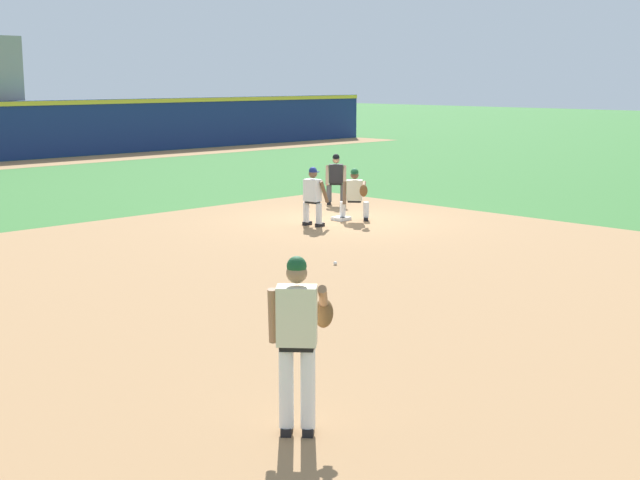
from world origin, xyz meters
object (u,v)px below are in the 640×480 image
object	(u,v)px
umpire	(336,177)
first_baseman	(355,192)
first_base_bag	(341,219)
pitcher	(299,334)
baserunner	(313,194)
baseball	(335,263)

from	to	relation	value
umpire	first_baseman	bearing A→B (deg)	-126.65
first_base_bag	first_baseman	distance (m)	0.78
pitcher	first_baseman	distance (m)	13.85
first_baseman	baserunner	world-z (taller)	baserunner
first_baseman	baserunner	bearing A→B (deg)	171.97
baserunner	umpire	bearing A→B (deg)	35.73
pitcher	baserunner	distance (m)	13.01
umpire	first_base_bag	bearing A→B (deg)	-133.21
baseball	umpire	xyz separation A→B (m)	(6.08, 5.89, 0.76)
first_base_bag	baserunner	distance (m)	1.37
first_base_bag	baseball	world-z (taller)	first_base_bag
first_base_bag	first_baseman	size ratio (longest dim) A/B	0.28
first_baseman	umpire	xyz separation A→B (m)	(1.81, 2.44, 0.06)
baseball	first_baseman	size ratio (longest dim) A/B	0.06
baseball	baserunner	xyz separation A→B (m)	(2.95, 3.63, 0.76)
first_base_bag	baserunner	xyz separation A→B (m)	(-1.14, -0.14, 0.75)
baseball	umpire	bearing A→B (deg)	44.07
first_baseman	baseball	bearing A→B (deg)	-141.06
first_base_bag	baseball	bearing A→B (deg)	-137.35
baseball	first_baseman	distance (m)	5.53
first_base_bag	umpire	size ratio (longest dim) A/B	0.26
first_base_bag	first_baseman	bearing A→B (deg)	-61.60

